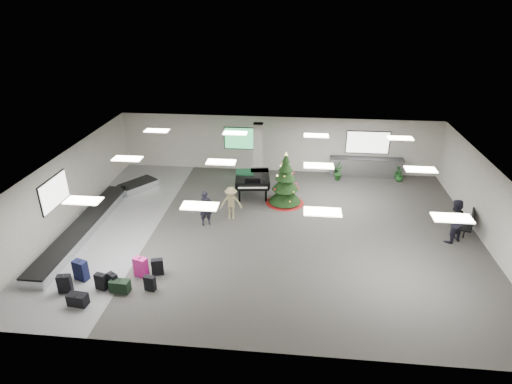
# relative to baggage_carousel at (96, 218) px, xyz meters

# --- Properties ---
(ground) EXTENTS (18.00, 18.00, 0.00)m
(ground) POSITION_rel_baggage_carousel_xyz_m (7.84, 0.08, -0.21)
(ground) COLOR #373532
(ground) RESTS_ON ground
(room_envelope) EXTENTS (18.02, 14.02, 3.21)m
(room_envelope) POSITION_rel_baggage_carousel_xyz_m (7.46, 0.75, 2.12)
(room_envelope) COLOR #AAA79B
(room_envelope) RESTS_ON ground
(baggage_carousel) EXTENTS (2.28, 9.71, 0.43)m
(baggage_carousel) POSITION_rel_baggage_carousel_xyz_m (0.00, 0.00, 0.00)
(baggage_carousel) COLOR silver
(baggage_carousel) RESTS_ON ground
(service_counter) EXTENTS (4.05, 0.65, 1.08)m
(service_counter) POSITION_rel_baggage_carousel_xyz_m (12.84, 6.73, 0.33)
(service_counter) COLOR silver
(service_counter) RESTS_ON ground
(suitcase_0) EXTENTS (0.44, 0.31, 0.64)m
(suitcase_0) POSITION_rel_baggage_carousel_xyz_m (2.30, -4.56, 0.10)
(suitcase_0) COLOR black
(suitcase_0) RESTS_ON ground
(suitcase_1) EXTENTS (0.43, 0.38, 0.61)m
(suitcase_1) POSITION_rel_baggage_carousel_xyz_m (2.69, -4.46, 0.08)
(suitcase_1) COLOR black
(suitcase_1) RESTS_ON ground
(pink_suitcase) EXTENTS (0.56, 0.42, 0.79)m
(pink_suitcase) POSITION_rel_baggage_carousel_xyz_m (3.44, -3.69, 0.17)
(pink_suitcase) COLOR #CF1B7E
(pink_suitcase) RESTS_ON ground
(suitcase_3) EXTENTS (0.47, 0.34, 0.66)m
(suitcase_3) POSITION_rel_baggage_carousel_xyz_m (4.00, -3.52, 0.10)
(suitcase_3) COLOR black
(suitcase_3) RESTS_ON ground
(navy_suitcase) EXTENTS (0.57, 0.44, 0.80)m
(navy_suitcase) POSITION_rel_baggage_carousel_xyz_m (1.34, -4.10, 0.18)
(navy_suitcase) COLOR black
(navy_suitcase) RESTS_ON ground
(suitcase_5) EXTENTS (0.50, 0.34, 0.70)m
(suitcase_5) POSITION_rel_baggage_carousel_xyz_m (1.12, -4.85, 0.13)
(suitcase_5) COLOR black
(suitcase_5) RESTS_ON ground
(green_duffel) EXTENTS (0.70, 0.38, 0.48)m
(green_duffel) POSITION_rel_baggage_carousel_xyz_m (3.00, -4.63, 0.01)
(green_duffel) COLOR black
(green_duffel) RESTS_ON ground
(suitcase_7) EXTENTS (0.42, 0.28, 0.58)m
(suitcase_7) POSITION_rel_baggage_carousel_xyz_m (4.02, -4.44, 0.07)
(suitcase_7) COLOR black
(suitcase_7) RESTS_ON ground
(black_duffel) EXTENTS (0.68, 0.43, 0.45)m
(black_duffel) POSITION_rel_baggage_carousel_xyz_m (1.87, -5.46, -0.00)
(black_duffel) COLOR black
(black_duffel) RESTS_ON ground
(christmas_tree) EXTENTS (1.89, 1.89, 2.69)m
(christmas_tree) POSITION_rel_baggage_carousel_xyz_m (8.44, 2.86, 0.71)
(christmas_tree) COLOR maroon
(christmas_tree) RESTS_ON ground
(grand_piano) EXTENTS (1.93, 2.36, 1.25)m
(grand_piano) POSITION_rel_baggage_carousel_xyz_m (6.76, 3.57, 0.67)
(grand_piano) COLOR black
(grand_piano) RESTS_ON ground
(bench) EXTENTS (0.97, 1.53, 0.92)m
(bench) POSITION_rel_baggage_carousel_xyz_m (16.44, 0.85, 0.31)
(bench) COLOR black
(bench) RESTS_ON ground
(traveler_a) EXTENTS (0.70, 0.61, 1.62)m
(traveler_a) POSITION_rel_baggage_carousel_xyz_m (5.03, 0.34, 0.60)
(traveler_a) COLOR black
(traveler_a) RESTS_ON ground
(traveler_b) EXTENTS (1.08, 0.70, 1.57)m
(traveler_b) POSITION_rel_baggage_carousel_xyz_m (6.05, 1.02, 0.57)
(traveler_b) COLOR #988E5E
(traveler_b) RESTS_ON ground
(traveler_bench) EXTENTS (1.17, 1.11, 1.92)m
(traveler_bench) POSITION_rel_baggage_carousel_xyz_m (15.48, -0.03, 0.75)
(traveler_bench) COLOR black
(traveler_bench) RESTS_ON ground
(potted_plant_left) EXTENTS (0.57, 0.60, 0.85)m
(potted_plant_left) POSITION_rel_baggage_carousel_xyz_m (11.27, 6.02, 0.21)
(potted_plant_left) COLOR #123818
(potted_plant_left) RESTS_ON ground
(potted_plant_right) EXTENTS (0.50, 0.50, 0.72)m
(potted_plant_right) POSITION_rel_baggage_carousel_xyz_m (14.62, 6.18, 0.15)
(potted_plant_right) COLOR #123818
(potted_plant_right) RESTS_ON ground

